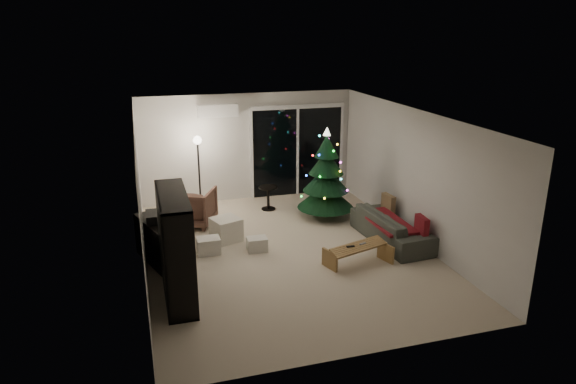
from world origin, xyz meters
The scene contains 18 objects.
room centered at (0.46, 1.49, 1.02)m, with size 6.50×7.51×2.60m.
bookshelf centered at (-2.25, -1.06, 0.82)m, with size 0.41×1.63×1.63m, color black, non-canonical shape.
media_cabinet centered at (-2.25, 0.27, 0.37)m, with size 0.45×1.20×0.75m, color black.
stereo centered at (-2.25, 0.27, 0.83)m, with size 0.38×0.45×0.16m, color black.
armchair centered at (-1.49, 1.87, 0.39)m, with size 0.83×0.85×0.77m, color brown.
ottoman centered at (-0.98, 0.85, 0.22)m, with size 0.50×0.50×0.45m, color silver.
cardboard_box_a centered at (-1.39, 0.35, 0.15)m, with size 0.41×0.32×0.30m, color silver.
cardboard_box_b centered at (-0.52, 0.20, 0.13)m, with size 0.36×0.27×0.26m, color silver.
side_table centered at (0.24, 2.33, 0.26)m, with size 0.42×0.42×0.53m, color black.
floor_lamp centered at (-1.24, 2.62, 0.82)m, with size 0.26×0.26×1.64m, color black.
sofa centered at (2.05, -0.08, 0.29)m, with size 1.95×0.76×0.57m, color #383B37.
sofa_throw centered at (1.95, -0.08, 0.41)m, with size 0.61×1.41×0.05m, color maroon.
cushion_a centered at (2.30, 0.57, 0.52)m, with size 0.11×0.38×0.38m, color olive.
cushion_b centered at (2.30, -0.73, 0.52)m, with size 0.11×0.38×0.38m, color maroon.
coffee_table centered at (1.02, -0.86, 0.18)m, with size 1.11×0.39×0.35m, color olive, non-canonical shape.
remote_a centered at (0.87, -0.86, 0.36)m, with size 0.14×0.04×0.02m, color black.
remote_b centered at (1.12, -0.81, 0.36)m, with size 0.13×0.04×0.02m, color slate.
christmas_tree centered at (1.30, 1.51, 0.98)m, with size 1.22×1.22×1.96m, color black.
Camera 1 is at (-2.43, -8.26, 3.94)m, focal length 32.00 mm.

